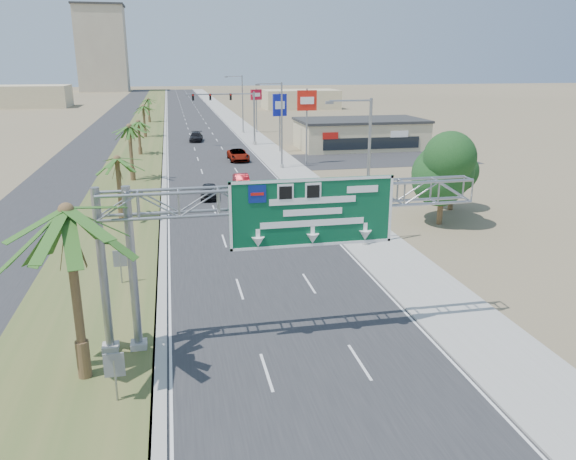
% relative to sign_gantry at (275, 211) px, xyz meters
% --- Properties ---
extents(road, '(12.00, 300.00, 0.02)m').
position_rel_sign_gantry_xyz_m(road, '(1.06, 100.07, -6.05)').
color(road, '#28282B').
rests_on(road, ground).
extents(sidewalk_right, '(4.00, 300.00, 0.10)m').
position_rel_sign_gantry_xyz_m(sidewalk_right, '(9.56, 100.07, -6.01)').
color(sidewalk_right, '#9E9B93').
rests_on(sidewalk_right, ground).
extents(median_grass, '(7.00, 300.00, 0.12)m').
position_rel_sign_gantry_xyz_m(median_grass, '(-8.94, 100.07, -6.00)').
color(median_grass, '#455B28').
rests_on(median_grass, ground).
extents(opposing_road, '(8.00, 300.00, 0.02)m').
position_rel_sign_gantry_xyz_m(opposing_road, '(-15.94, 100.07, -6.05)').
color(opposing_road, '#28282B').
rests_on(opposing_road, ground).
extents(sign_gantry, '(16.75, 1.24, 7.50)m').
position_rel_sign_gantry_xyz_m(sign_gantry, '(0.00, 0.00, 0.00)').
color(sign_gantry, gray).
rests_on(sign_gantry, ground).
extents(palm_near, '(5.70, 5.70, 8.35)m').
position_rel_sign_gantry_xyz_m(palm_near, '(-8.14, -1.93, 0.87)').
color(palm_near, brown).
rests_on(palm_near, ground).
extents(palm_row_b, '(3.99, 3.99, 5.95)m').
position_rel_sign_gantry_xyz_m(palm_row_b, '(-8.44, 22.07, -1.16)').
color(palm_row_b, brown).
rests_on(palm_row_b, ground).
extents(palm_row_c, '(3.99, 3.99, 6.75)m').
position_rel_sign_gantry_xyz_m(palm_row_c, '(-8.44, 38.07, -0.39)').
color(palm_row_c, brown).
rests_on(palm_row_c, ground).
extents(palm_row_d, '(3.99, 3.99, 5.45)m').
position_rel_sign_gantry_xyz_m(palm_row_d, '(-8.44, 56.07, -1.64)').
color(palm_row_d, brown).
rests_on(palm_row_d, ground).
extents(palm_row_e, '(3.99, 3.99, 6.15)m').
position_rel_sign_gantry_xyz_m(palm_row_e, '(-8.44, 75.07, -0.97)').
color(palm_row_e, brown).
rests_on(palm_row_e, ground).
extents(palm_row_f, '(3.99, 3.99, 5.75)m').
position_rel_sign_gantry_xyz_m(palm_row_f, '(-8.44, 100.07, -1.35)').
color(palm_row_f, brown).
rests_on(palm_row_f, ground).
extents(streetlight_near, '(3.27, 0.44, 10.00)m').
position_rel_sign_gantry_xyz_m(streetlight_near, '(8.36, 12.07, -1.36)').
color(streetlight_near, gray).
rests_on(streetlight_near, ground).
extents(streetlight_mid, '(3.27, 0.44, 10.00)m').
position_rel_sign_gantry_xyz_m(streetlight_mid, '(8.36, 42.07, -1.36)').
color(streetlight_mid, gray).
rests_on(streetlight_mid, ground).
extents(streetlight_far, '(3.27, 0.44, 10.00)m').
position_rel_sign_gantry_xyz_m(streetlight_far, '(8.36, 78.07, -1.36)').
color(streetlight_far, gray).
rests_on(streetlight_far, ground).
extents(signal_mast, '(10.28, 0.71, 8.00)m').
position_rel_sign_gantry_xyz_m(signal_mast, '(6.23, 62.05, -1.21)').
color(signal_mast, gray).
rests_on(signal_mast, ground).
extents(store_building, '(18.00, 10.00, 4.00)m').
position_rel_sign_gantry_xyz_m(store_building, '(23.06, 56.07, -4.06)').
color(store_building, '#CBB789').
rests_on(store_building, ground).
extents(oak_near, '(4.50, 4.50, 6.80)m').
position_rel_sign_gantry_xyz_m(oak_near, '(16.06, 16.07, -1.53)').
color(oak_near, brown).
rests_on(oak_near, ground).
extents(oak_far, '(3.50, 3.50, 5.60)m').
position_rel_sign_gantry_xyz_m(oak_far, '(19.06, 20.07, -2.24)').
color(oak_far, brown).
rests_on(oak_far, ground).
extents(median_signback_a, '(0.75, 0.08, 2.08)m').
position_rel_sign_gantry_xyz_m(median_signback_a, '(-6.74, -3.93, -4.61)').
color(median_signback_a, gray).
rests_on(median_signback_a, ground).
extents(median_signback_b, '(0.75, 0.08, 2.08)m').
position_rel_sign_gantry_xyz_m(median_signback_b, '(-7.44, 8.07, -4.61)').
color(median_signback_b, gray).
rests_on(median_signback_b, ground).
extents(tower_distant, '(20.00, 16.00, 35.00)m').
position_rel_sign_gantry_xyz_m(tower_distant, '(-30.94, 240.07, 11.44)').
color(tower_distant, tan).
rests_on(tower_distant, ground).
extents(building_distant_left, '(24.00, 14.00, 6.00)m').
position_rel_sign_gantry_xyz_m(building_distant_left, '(-43.94, 150.07, -3.06)').
color(building_distant_left, '#CBB789').
rests_on(building_distant_left, ground).
extents(building_distant_right, '(20.00, 12.00, 5.00)m').
position_rel_sign_gantry_xyz_m(building_distant_right, '(31.06, 130.07, -3.56)').
color(building_distant_right, '#CBB789').
rests_on(building_distant_right, ground).
extents(car_left_lane, '(1.89, 4.06, 1.35)m').
position_rel_sign_gantry_xyz_m(car_left_lane, '(-1.04, 28.43, -5.38)').
color(car_left_lane, black).
rests_on(car_left_lane, ground).
extents(car_mid_lane, '(1.50, 4.03, 1.31)m').
position_rel_sign_gantry_xyz_m(car_mid_lane, '(2.56, 32.69, -5.40)').
color(car_mid_lane, maroon).
rests_on(car_mid_lane, ground).
extents(car_right_lane, '(2.54, 5.34, 1.47)m').
position_rel_sign_gantry_xyz_m(car_right_lane, '(4.12, 48.73, -5.32)').
color(car_right_lane, gray).
rests_on(car_right_lane, ground).
extents(car_far, '(2.51, 5.10, 1.43)m').
position_rel_sign_gantry_xyz_m(car_far, '(-0.29, 68.46, -5.34)').
color(car_far, black).
rests_on(car_far, ground).
extents(pole_sign_red_near, '(2.41, 0.40, 9.18)m').
position_rel_sign_gantry_xyz_m(pole_sign_red_near, '(12.11, 44.32, 1.18)').
color(pole_sign_red_near, gray).
rests_on(pole_sign_red_near, ground).
extents(pole_sign_blue, '(2.02, 0.68, 8.23)m').
position_rel_sign_gantry_xyz_m(pole_sign_blue, '(10.76, 54.71, 0.11)').
color(pole_sign_blue, gray).
rests_on(pole_sign_blue, ground).
extents(pole_sign_red_far, '(2.14, 1.15, 7.79)m').
position_rel_sign_gantry_xyz_m(pole_sign_red_far, '(11.00, 77.94, 0.07)').
color(pole_sign_red_far, gray).
rests_on(pole_sign_red_far, ground).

